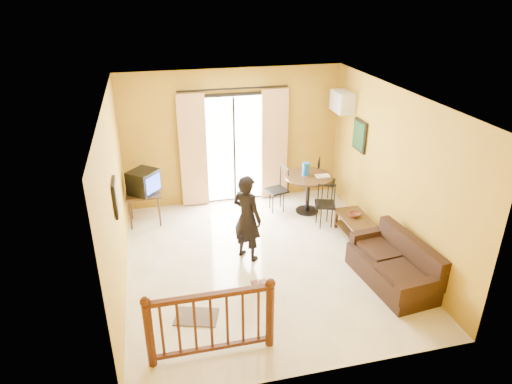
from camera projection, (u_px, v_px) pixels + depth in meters
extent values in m
plane|color=beige|center=(263.00, 261.00, 7.75)|extent=(5.00, 5.00, 0.00)
plane|color=white|center=(264.00, 98.00, 6.56)|extent=(5.00, 5.00, 0.00)
plane|color=#B78C23|center=(233.00, 137.00, 9.36)|extent=(4.50, 0.00, 4.50)
plane|color=#B78C23|center=(321.00, 278.00, 4.95)|extent=(4.50, 0.00, 4.50)
plane|color=#B78C23|center=(115.00, 201.00, 6.68)|extent=(0.00, 5.00, 5.00)
plane|color=#B78C23|center=(394.00, 173.00, 7.63)|extent=(0.00, 5.00, 5.00)
cube|color=black|center=(234.00, 149.00, 9.45)|extent=(1.34, 0.03, 2.34)
cube|color=white|center=(234.00, 150.00, 9.42)|extent=(1.20, 0.04, 2.20)
cube|color=black|center=(234.00, 150.00, 9.40)|extent=(0.04, 0.02, 2.20)
cube|color=#F6EDB9|center=(193.00, 151.00, 9.17)|extent=(0.55, 0.08, 2.35)
cube|color=#F6EDB9|center=(274.00, 145.00, 9.53)|extent=(0.55, 0.08, 2.35)
cylinder|color=black|center=(233.00, 89.00, 8.84)|extent=(2.20, 0.04, 0.04)
cube|color=black|center=(143.00, 194.00, 8.72)|extent=(0.65, 0.54, 0.04)
cylinder|color=black|center=(130.00, 215.00, 8.60)|extent=(0.04, 0.04, 0.63)
cylinder|color=black|center=(160.00, 212.00, 8.72)|extent=(0.04, 0.04, 0.63)
cylinder|color=black|center=(131.00, 205.00, 8.98)|extent=(0.04, 0.04, 0.63)
cylinder|color=black|center=(158.00, 202.00, 9.10)|extent=(0.04, 0.04, 0.63)
cube|color=black|center=(143.00, 182.00, 8.62)|extent=(0.67, 0.67, 0.45)
cube|color=blue|center=(153.00, 184.00, 8.53)|extent=(0.27, 0.32, 0.32)
cube|color=black|center=(115.00, 197.00, 6.45)|extent=(0.04, 0.42, 0.52)
cube|color=#5A554D|center=(117.00, 197.00, 6.45)|extent=(0.01, 0.34, 0.44)
cylinder|color=black|center=(309.00, 177.00, 9.08)|extent=(0.95, 0.95, 0.04)
cylinder|color=black|center=(308.00, 194.00, 9.25)|extent=(0.08, 0.08, 0.77)
cylinder|color=black|center=(307.00, 211.00, 9.41)|extent=(0.47, 0.47, 0.03)
cylinder|color=blue|center=(306.00, 169.00, 9.05)|extent=(0.14, 0.14, 0.26)
cube|color=beige|center=(323.00, 176.00, 9.04)|extent=(0.29, 0.19, 0.02)
cube|color=silver|center=(342.00, 102.00, 9.00)|extent=(0.30, 0.60, 0.40)
cube|color=gray|center=(335.00, 102.00, 8.97)|extent=(0.02, 0.56, 0.36)
cube|color=black|center=(360.00, 136.00, 8.66)|extent=(0.04, 0.50, 0.60)
cube|color=black|center=(359.00, 136.00, 8.66)|extent=(0.01, 0.42, 0.52)
cube|color=black|center=(355.00, 218.00, 8.35)|extent=(0.49, 0.89, 0.04)
cube|color=black|center=(354.00, 230.00, 8.45)|extent=(0.45, 0.85, 0.03)
cube|color=black|center=(354.00, 239.00, 8.04)|extent=(0.05, 0.05, 0.37)
cube|color=black|center=(374.00, 237.00, 8.12)|extent=(0.05, 0.05, 0.37)
cube|color=black|center=(336.00, 219.00, 8.73)|extent=(0.05, 0.05, 0.37)
cube|color=black|center=(355.00, 216.00, 8.81)|extent=(0.05, 0.05, 0.37)
imported|color=brown|center=(355.00, 215.00, 8.36)|extent=(0.29, 0.29, 0.07)
cube|color=black|center=(391.00, 272.00, 7.13)|extent=(0.91, 1.58, 0.38)
cube|color=black|center=(410.00, 252.00, 7.05)|extent=(0.33, 1.52, 0.52)
cube|color=black|center=(419.00, 290.00, 6.39)|extent=(0.77, 0.23, 0.28)
cube|color=black|center=(371.00, 237.00, 7.69)|extent=(0.77, 0.23, 0.28)
cube|color=black|center=(401.00, 273.00, 6.73)|extent=(0.58, 0.66, 0.09)
cube|color=black|center=(380.00, 250.00, 7.32)|extent=(0.58, 0.66, 0.09)
imported|color=black|center=(247.00, 218.00, 7.55)|extent=(0.63, 0.66, 1.52)
cylinder|color=#471E0F|center=(150.00, 336.00, 5.48)|extent=(0.11, 0.11, 0.92)
cylinder|color=#471E0F|center=(270.00, 316.00, 5.80)|extent=(0.11, 0.11, 0.92)
sphere|color=#471E0F|center=(145.00, 302.00, 5.26)|extent=(0.13, 0.13, 0.13)
sphere|color=#471E0F|center=(270.00, 283.00, 5.58)|extent=(0.13, 0.13, 0.13)
cube|color=#471E0F|center=(210.00, 296.00, 5.44)|extent=(1.55, 0.08, 0.06)
cube|color=#471E0F|center=(213.00, 348.00, 5.79)|extent=(1.55, 0.06, 0.05)
cube|color=#564B45|center=(196.00, 317.00, 6.46)|extent=(0.69, 0.56, 0.02)
cube|color=brown|center=(257.00, 285.00, 7.11)|extent=(0.14, 0.26, 0.03)
cube|color=brown|center=(265.00, 284.00, 7.14)|extent=(0.14, 0.26, 0.03)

